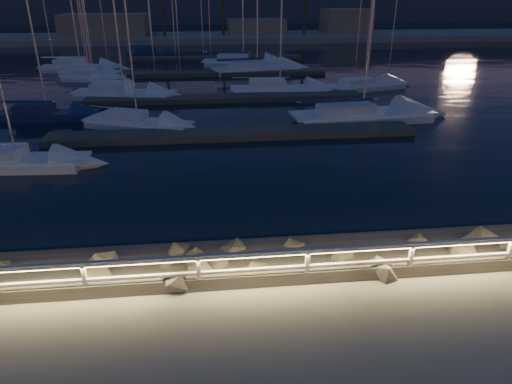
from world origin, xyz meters
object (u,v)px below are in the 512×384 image
sailboat_h (364,85)px  sailboat_n (79,67)px  sailboat_l (255,68)px  sailboat_m (151,53)px  sailboat_k (241,62)px  guard_rail (269,260)px  sailboat_c (135,122)px  sailboat_f (45,113)px  sailboat_g (277,88)px  sailboat_b (13,160)px  sailboat_e (91,77)px  sailboat_i (88,72)px  sailboat_j (121,93)px  sailboat_d (359,114)px

sailboat_h → sailboat_n: sailboat_n is taller
sailboat_l → sailboat_m: sailboat_l is taller
sailboat_h → sailboat_k: bearing=107.1°
guard_rail → sailboat_c: bearing=108.0°
guard_rail → sailboat_n: size_ratio=3.04×
guard_rail → sailboat_f: bearing=120.1°
sailboat_k → guard_rail: bearing=-81.1°
sailboat_l → sailboat_f: bearing=-142.7°
sailboat_g → sailboat_l: size_ratio=0.88×
sailboat_b → sailboat_c: bearing=56.5°
sailboat_e → sailboat_l: size_ratio=0.65×
sailboat_f → sailboat_h: 26.27m
guard_rail → sailboat_c: size_ratio=3.65×
sailboat_i → sailboat_h: bearing=-8.8°
sailboat_l → sailboat_h: bearing=-58.2°
sailboat_h → sailboat_m: (-21.11, 24.56, 0.04)m
sailboat_g → sailboat_j: size_ratio=1.03×
sailboat_d → sailboat_e: 27.43m
sailboat_j → sailboat_m: size_ratio=1.18×
sailboat_e → sailboat_l: sailboat_l is taller
sailboat_c → sailboat_m: 35.12m
sailboat_f → sailboat_k: size_ratio=0.71×
sailboat_e → sailboat_k: 17.33m
sailboat_e → sailboat_g: 18.88m
sailboat_e → sailboat_i: (-0.93, 2.88, 0.00)m
sailboat_f → sailboat_i: size_ratio=1.05×
sailboat_l → sailboat_n: bearing=160.9°
sailboat_e → sailboat_d: bearing=-25.2°
sailboat_f → sailboat_g: 18.33m
sailboat_d → sailboat_k: 26.06m
sailboat_b → sailboat_h: size_ratio=0.91×
guard_rail → sailboat_e: bearing=109.1°
sailboat_m → sailboat_g: bearing=-57.7°
sailboat_b → sailboat_k: size_ratio=0.73×
sailboat_b → sailboat_e: (-1.37, 24.11, -0.00)m
sailboat_c → sailboat_i: 21.56m
sailboat_l → sailboat_e: bearing=-179.2°
sailboat_c → sailboat_f: (-6.41, 2.89, 0.00)m
sailboat_e → sailboat_i: bearing=121.9°
sailboat_g → guard_rail: bearing=-95.9°
guard_rail → sailboat_e: (-12.54, 36.12, -0.97)m
sailboat_l → sailboat_k: bearing=92.3°
sailboat_d → sailboat_l: (-4.86, 20.35, -0.00)m
sailboat_b → sailboat_i: sailboat_b is taller
sailboat_d → sailboat_m: bearing=111.5°
sailboat_i → guard_rail: bearing=-59.1°
sailboat_d → sailboat_j: (-17.05, 8.89, -0.00)m
sailboat_e → sailboat_i: sailboat_i is taller
guard_rail → sailboat_g: sailboat_g is taller
sailboat_h → sailboat_f: bearing=-179.4°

